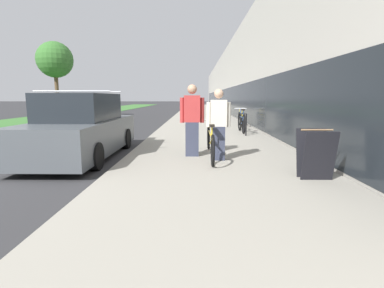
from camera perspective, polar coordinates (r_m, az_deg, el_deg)
name	(u,v)px	position (r m, az deg, el deg)	size (l,w,h in m)	color
sidewalk_slab	(202,115)	(25.86, 1.88, 5.57)	(4.50, 70.00, 0.10)	gray
storefront_facade	(266,84)	(34.73, 13.99, 11.11)	(10.01, 70.00, 6.10)	#BCB7AD
lawn_strip	(87,113)	(31.78, -19.33, 5.63)	(5.00, 70.00, 0.03)	#3D7533
tandem_bicycle	(210,142)	(7.37, 3.51, 0.44)	(0.52, 2.86, 0.86)	black
person_rider	(218,125)	(6.95, 5.05, 3.67)	(0.56, 0.22, 1.64)	#33384C
person_bystander	(192,120)	(7.41, 0.02, 4.51)	(0.60, 0.23, 1.76)	#33384C
bike_rack_hoop	(245,122)	(11.84, 10.07, 4.21)	(0.05, 0.60, 0.84)	black
cruiser_bike_nearest	(242,122)	(12.72, 9.44, 4.08)	(0.52, 1.87, 0.99)	black
cruiser_bike_middle	(241,119)	(15.34, 9.31, 4.78)	(0.52, 1.78, 0.91)	black
sandwich_board_sign	(316,154)	(5.79, 22.48, -1.76)	(0.56, 0.56, 0.90)	black
parked_sedan_curbside	(82,129)	(8.26, -20.24, 2.70)	(1.84, 4.67, 1.72)	#4C5156
street_tree_far	(55,60)	(25.20, -24.67, 14.31)	(2.64, 2.64, 5.63)	brown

